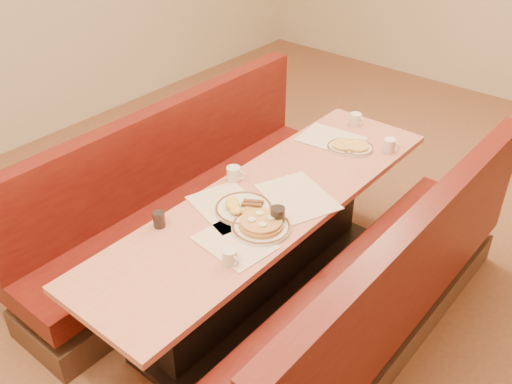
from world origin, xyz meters
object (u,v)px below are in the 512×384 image
Objects in this scene: booth_left at (184,206)px; coffee_mug_d at (356,119)px; coffee_mug_b at (234,174)px; soda_tumbler_near at (159,219)px; booth_right at (375,306)px; coffee_mug_a at (230,257)px; diner_table at (269,249)px; eggs_plate at (243,208)px; soda_tumbler_mid at (278,217)px; pancake_plate at (261,225)px; coffee_mug_c at (390,145)px.

booth_left reaches higher than coffee_mug_d.
soda_tumbler_near is at bearing -112.98° from coffee_mug_b.
booth_right is 0.88m from coffee_mug_a.
coffee_mug_d reaches higher than diner_table.
eggs_plate is (-0.76, -0.20, 0.41)m from booth_right.
soda_tumbler_mid is at bearing -161.92° from booth_right.
coffee_mug_a is at bearing -72.58° from coffee_mug_b.
pancake_plate is 3.58× the size of soda_tumbler_near.
coffee_mug_d reaches higher than pancake_plate.
coffee_mug_c is at bearing 74.21° from diner_table.
eggs_plate is at bearing -174.63° from soda_tumbler_mid.
coffee_mug_b is 1.01× the size of coffee_mug_d.
pancake_plate is (0.88, -0.26, 0.41)m from booth_left.
diner_table is at bearing 64.38° from soda_tumbler_near.
soda_tumbler_near is (0.45, -0.58, 0.43)m from booth_left.
coffee_mug_d is (-0.84, 1.10, 0.43)m from booth_right.
booth_left is 1.18m from coffee_mug_a.
soda_tumbler_near is (-0.43, -0.33, 0.02)m from pancake_plate.
coffee_mug_c is 1.60m from soda_tumbler_near.
booth_left is at bearing 127.77° from soda_tumbler_near.
soda_tumbler_near reaches higher than pancake_plate.
booth_right is at bearing 0.00° from diner_table.
eggs_plate is at bearing 57.29° from soda_tumbler_near.
eggs_plate is 2.87× the size of coffee_mug_c.
booth_left is 1.01m from pancake_plate.
booth_right is 22.49× the size of coffee_mug_c.
diner_table is at bearing 120.02° from pancake_plate.
booth_right is 28.36× the size of soda_tumbler_near.
coffee_mug_d is at bearing 103.15° from soda_tumbler_mid.
coffee_mug_d is at bearing 93.22° from eggs_plate.
booth_left is 22.49× the size of coffee_mug_c.
coffee_mug_d is at bearing 100.59° from pancake_plate.
soda_tumbler_mid reaches higher than eggs_plate.
soda_tumbler_mid is at bearing -10.76° from booth_left.
pancake_plate is at bearing 37.11° from soda_tumbler_near.
coffee_mug_c reaches higher than pancake_plate.
booth_right reaches higher than coffee_mug_a.
coffee_mug_d reaches higher than coffee_mug_a.
diner_table is at bearing -113.13° from coffee_mug_c.
soda_tumbler_near reaches higher than coffee_mug_d.
booth_right is 23.80× the size of coffee_mug_a.
diner_table is 0.50m from coffee_mug_b.
booth_right is at bearing -50.15° from coffee_mug_d.
booth_left is 1.04m from soda_tumbler_mid.
pancake_plate is at bearing -156.05° from booth_right.
soda_tumbler_mid is (0.23, 0.02, 0.03)m from eggs_plate.
soda_tumbler_mid is (0.47, -0.18, 0.01)m from coffee_mug_b.
diner_table is 22.11× the size of coffee_mug_d.
coffee_mug_d reaches higher than eggs_plate.
pancake_plate is at bearing -102.69° from coffee_mug_c.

